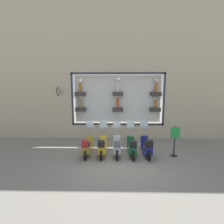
# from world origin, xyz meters

# --- Properties ---
(ground_plane) EXTENTS (120.00, 120.00, 0.00)m
(ground_plane) POSITION_xyz_m (0.00, 0.00, 0.00)
(ground_plane) COLOR gray
(building_facade) EXTENTS (1.19, 36.00, 10.90)m
(building_facade) POSITION_xyz_m (3.60, 0.00, 5.58)
(building_facade) COLOR tan
(building_facade) RESTS_ON ground_plane
(scooter_navy_0) EXTENTS (1.80, 0.60, 1.67)m
(scooter_navy_0) POSITION_xyz_m (0.58, -1.40, 0.47)
(scooter_navy_0) COLOR black
(scooter_navy_0) RESTS_ON ground_plane
(scooter_green_1) EXTENTS (1.79, 0.60, 1.64)m
(scooter_green_1) POSITION_xyz_m (0.57, -0.65, 0.46)
(scooter_green_1) COLOR black
(scooter_green_1) RESTS_ON ground_plane
(scooter_silver_2) EXTENTS (1.80, 0.61, 1.59)m
(scooter_silver_2) POSITION_xyz_m (0.57, 0.09, 0.47)
(scooter_silver_2) COLOR black
(scooter_silver_2) RESTS_ON ground_plane
(scooter_yellow_3) EXTENTS (1.79, 0.60, 1.67)m
(scooter_yellow_3) POSITION_xyz_m (0.57, 0.84, 0.47)
(scooter_yellow_3) COLOR black
(scooter_yellow_3) RESTS_ON ground_plane
(scooter_olive_4) EXTENTS (1.79, 0.60, 1.54)m
(scooter_olive_4) POSITION_xyz_m (0.56, 1.58, 0.45)
(scooter_olive_4) COLOR black
(scooter_olive_4) RESTS_ON ground_plane
(shop_sign_post) EXTENTS (0.36, 0.45, 1.53)m
(shop_sign_post) POSITION_xyz_m (0.58, -2.76, 0.82)
(shop_sign_post) COLOR #232326
(shop_sign_post) RESTS_ON ground_plane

